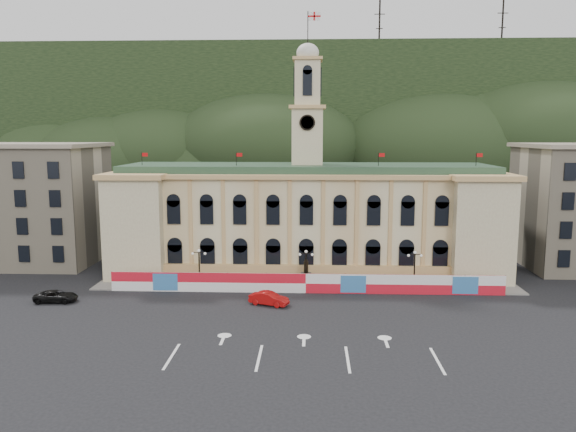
{
  "coord_description": "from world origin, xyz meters",
  "views": [
    {
      "loc": [
        0.64,
        -54.16,
        20.17
      ],
      "look_at": [
        -2.38,
        18.0,
        9.44
      ],
      "focal_mm": 35.0,
      "sensor_mm": 36.0,
      "label": 1
    }
  ],
  "objects_px": {
    "red_sedan": "(269,299)",
    "black_suv": "(56,296)",
    "lamp_center": "(306,266)",
    "statue": "(306,278)"
  },
  "relations": [
    {
      "from": "statue",
      "to": "black_suv",
      "type": "xyz_separation_m",
      "value": [
        -30.0,
        -8.11,
        -0.49
      ]
    },
    {
      "from": "red_sedan",
      "to": "black_suv",
      "type": "height_order",
      "value": "red_sedan"
    },
    {
      "from": "statue",
      "to": "black_suv",
      "type": "bearing_deg",
      "value": -164.87
    },
    {
      "from": "statue",
      "to": "red_sedan",
      "type": "height_order",
      "value": "statue"
    },
    {
      "from": "red_sedan",
      "to": "black_suv",
      "type": "distance_m",
      "value": 25.71
    },
    {
      "from": "statue",
      "to": "black_suv",
      "type": "height_order",
      "value": "statue"
    },
    {
      "from": "lamp_center",
      "to": "black_suv",
      "type": "relative_size",
      "value": 1.0
    },
    {
      "from": "red_sedan",
      "to": "black_suv",
      "type": "bearing_deg",
      "value": 110.31
    },
    {
      "from": "lamp_center",
      "to": "red_sedan",
      "type": "relative_size",
      "value": 1.03
    },
    {
      "from": "black_suv",
      "to": "red_sedan",
      "type": "bearing_deg",
      "value": -93.86
    }
  ]
}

